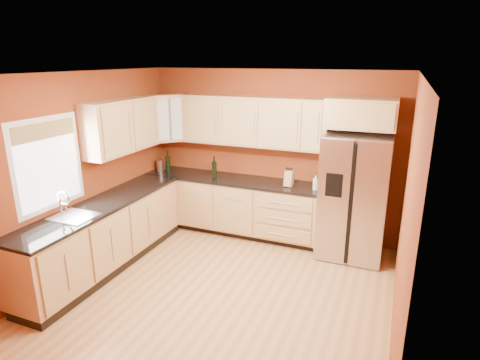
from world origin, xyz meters
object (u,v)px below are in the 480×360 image
(canister_left, at_px, (160,165))
(wine_bottle_a, at_px, (168,161))
(refrigerator, at_px, (354,196))
(soap_dispenser, at_px, (315,183))
(knife_block, at_px, (289,178))

(canister_left, bearing_deg, wine_bottle_a, 2.75)
(refrigerator, height_order, soap_dispenser, refrigerator)
(refrigerator, height_order, wine_bottle_a, refrigerator)
(refrigerator, xyz_separation_m, knife_block, (-0.95, 0.02, 0.15))
(refrigerator, bearing_deg, knife_block, 178.89)
(canister_left, bearing_deg, knife_block, -0.17)
(refrigerator, xyz_separation_m, wine_bottle_a, (-3.05, 0.03, 0.21))
(knife_block, bearing_deg, soap_dispenser, 3.99)
(refrigerator, xyz_separation_m, soap_dispenser, (-0.55, -0.00, 0.14))
(canister_left, xyz_separation_m, soap_dispenser, (2.65, -0.03, 0.01))
(wine_bottle_a, relative_size, knife_block, 1.50)
(canister_left, relative_size, knife_block, 0.79)
(knife_block, distance_m, soap_dispenser, 0.40)
(wine_bottle_a, xyz_separation_m, soap_dispenser, (2.50, -0.04, -0.07))
(refrigerator, xyz_separation_m, canister_left, (-3.20, 0.03, 0.12))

